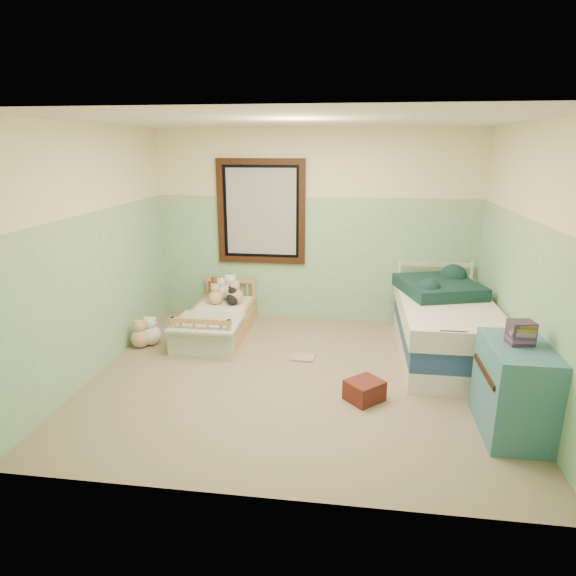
# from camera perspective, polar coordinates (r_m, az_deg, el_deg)

# --- Properties ---
(floor) EXTENTS (4.20, 3.60, 0.02)m
(floor) POSITION_cam_1_polar(r_m,az_deg,el_deg) (5.09, 1.19, -10.49)
(floor) COLOR #7E6F50
(floor) RESTS_ON ground
(ceiling) EXTENTS (4.20, 3.60, 0.02)m
(ceiling) POSITION_cam_1_polar(r_m,az_deg,el_deg) (4.55, 1.39, 19.14)
(ceiling) COLOR beige
(ceiling) RESTS_ON wall_back
(wall_back) EXTENTS (4.20, 0.04, 2.50)m
(wall_back) POSITION_cam_1_polar(r_m,az_deg,el_deg) (6.42, 3.12, 7.03)
(wall_back) COLOR beige
(wall_back) RESTS_ON floor
(wall_front) EXTENTS (4.20, 0.04, 2.50)m
(wall_front) POSITION_cam_1_polar(r_m,az_deg,el_deg) (2.95, -2.70, -4.30)
(wall_front) COLOR beige
(wall_front) RESTS_ON floor
(wall_left) EXTENTS (0.04, 3.60, 2.50)m
(wall_left) POSITION_cam_1_polar(r_m,az_deg,el_deg) (5.32, -21.89, 3.90)
(wall_left) COLOR beige
(wall_left) RESTS_ON floor
(wall_right) EXTENTS (0.04, 3.60, 2.50)m
(wall_right) POSITION_cam_1_polar(r_m,az_deg,el_deg) (4.90, 26.52, 2.37)
(wall_right) COLOR beige
(wall_right) RESTS_ON floor
(wainscot_mint) EXTENTS (4.20, 0.01, 1.50)m
(wainscot_mint) POSITION_cam_1_polar(r_m,az_deg,el_deg) (6.50, 3.04, 2.66)
(wainscot_mint) COLOR #72AE7C
(wainscot_mint) RESTS_ON floor
(border_strip) EXTENTS (4.20, 0.01, 0.15)m
(border_strip) POSITION_cam_1_polar(r_m,az_deg,el_deg) (6.36, 3.15, 9.90)
(border_strip) COLOR #4A7A4D
(border_strip) RESTS_ON wall_back
(window_frame) EXTENTS (1.16, 0.06, 1.36)m
(window_frame) POSITION_cam_1_polar(r_m,az_deg,el_deg) (6.44, -3.18, 8.86)
(window_frame) COLOR black
(window_frame) RESTS_ON wall_back
(window_blinds) EXTENTS (0.92, 0.01, 1.12)m
(window_blinds) POSITION_cam_1_polar(r_m,az_deg,el_deg) (6.45, -3.16, 8.88)
(window_blinds) COLOR beige
(window_blinds) RESTS_ON window_frame
(toddler_bed_frame) EXTENTS (0.70, 1.41, 0.18)m
(toddler_bed_frame) POSITION_cam_1_polar(r_m,az_deg,el_deg) (6.20, -8.17, -4.56)
(toddler_bed_frame) COLOR #98653E
(toddler_bed_frame) RESTS_ON floor
(toddler_mattress) EXTENTS (0.64, 1.35, 0.12)m
(toddler_mattress) POSITION_cam_1_polar(r_m,az_deg,el_deg) (6.15, -8.23, -3.25)
(toddler_mattress) COLOR silver
(toddler_mattress) RESTS_ON toddler_bed_frame
(patchwork_quilt) EXTENTS (0.76, 0.70, 0.03)m
(patchwork_quilt) POSITION_cam_1_polar(r_m,az_deg,el_deg) (5.73, -9.44, -4.00)
(patchwork_quilt) COLOR #5E94BA
(patchwork_quilt) RESTS_ON toddler_mattress
(plush_bed_brown) EXTENTS (0.21, 0.21, 0.21)m
(plush_bed_brown) POSITION_cam_1_polar(r_m,az_deg,el_deg) (6.60, -8.37, -0.41)
(plush_bed_brown) COLOR brown
(plush_bed_brown) RESTS_ON toddler_mattress
(plush_bed_white) EXTENTS (0.23, 0.23, 0.23)m
(plush_bed_white) POSITION_cam_1_polar(r_m,az_deg,el_deg) (6.54, -6.69, -0.36)
(plush_bed_white) COLOR white
(plush_bed_white) RESTS_ON toddler_mattress
(plush_bed_tan) EXTENTS (0.19, 0.19, 0.19)m
(plush_bed_tan) POSITION_cam_1_polar(r_m,az_deg,el_deg) (6.39, -8.47, -1.07)
(plush_bed_tan) COLOR tan
(plush_bed_tan) RESTS_ON toddler_mattress
(plush_bed_dark) EXTENTS (0.17, 0.17, 0.17)m
(plush_bed_dark) POSITION_cam_1_polar(r_m,az_deg,el_deg) (6.33, -6.46, -1.24)
(plush_bed_dark) COLOR black
(plush_bed_dark) RESTS_ON toddler_mattress
(plush_floor_cream) EXTENTS (0.24, 0.24, 0.24)m
(plush_floor_cream) POSITION_cam_1_polar(r_m,az_deg,el_deg) (6.05, -15.70, -5.32)
(plush_floor_cream) COLOR silver
(plush_floor_cream) RESTS_ON floor
(plush_floor_tan) EXTENTS (0.23, 0.23, 0.23)m
(plush_floor_tan) POSITION_cam_1_polar(r_m,az_deg,el_deg) (6.01, -16.83, -5.60)
(plush_floor_tan) COLOR tan
(plush_floor_tan) RESTS_ON floor
(twin_bed_frame) EXTENTS (0.94, 1.89, 0.22)m
(twin_bed_frame) POSITION_cam_1_polar(r_m,az_deg,el_deg) (5.77, 17.65, -6.64)
(twin_bed_frame) COLOR white
(twin_bed_frame) RESTS_ON floor
(twin_boxspring) EXTENTS (0.94, 1.89, 0.22)m
(twin_boxspring) POSITION_cam_1_polar(r_m,az_deg,el_deg) (5.69, 17.84, -4.60)
(twin_boxspring) COLOR navy
(twin_boxspring) RESTS_ON twin_bed_frame
(twin_mattress) EXTENTS (0.98, 1.93, 0.22)m
(twin_mattress) POSITION_cam_1_polar(r_m,az_deg,el_deg) (5.62, 18.03, -2.50)
(twin_mattress) COLOR silver
(twin_mattress) RESTS_ON twin_boxspring
(teal_blanket) EXTENTS (1.01, 1.05, 0.14)m
(teal_blanket) POSITION_cam_1_polar(r_m,az_deg,el_deg) (5.84, 17.22, 0.13)
(teal_blanket) COLOR #0F2F2C
(teal_blanket) RESTS_ON twin_mattress
(dresser) EXTENTS (0.48, 0.77, 0.77)m
(dresser) POSITION_cam_1_polar(r_m,az_deg,el_deg) (4.43, 24.93, -10.71)
(dresser) COLOR teal
(dresser) RESTS_ON floor
(book_stack) EXTENTS (0.21, 0.17, 0.19)m
(book_stack) POSITION_cam_1_polar(r_m,az_deg,el_deg) (4.28, 25.57, -4.74)
(book_stack) COLOR #45272B
(book_stack) RESTS_ON dresser
(red_pillow) EXTENTS (0.41, 0.41, 0.19)m
(red_pillow) POSITION_cam_1_polar(r_m,az_deg,el_deg) (4.69, 8.92, -11.75)
(red_pillow) COLOR maroon
(red_pillow) RESTS_ON floor
(floor_book) EXTENTS (0.28, 0.22, 0.02)m
(floor_book) POSITION_cam_1_polar(r_m,az_deg,el_deg) (5.49, 1.72, -8.12)
(floor_book) COLOR orange
(floor_book) RESTS_ON floor
(extra_plush_0) EXTENTS (0.22, 0.22, 0.22)m
(extra_plush_0) POSITION_cam_1_polar(r_m,az_deg,el_deg) (6.36, -6.23, -0.93)
(extra_plush_0) COLOR tan
(extra_plush_0) RESTS_ON toddler_mattress
(extra_plush_1) EXTENTS (0.20, 0.20, 0.20)m
(extra_plush_1) POSITION_cam_1_polar(r_m,az_deg,el_deg) (6.57, -7.76, -0.48)
(extra_plush_1) COLOR silver
(extra_plush_1) RESTS_ON toddler_mattress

